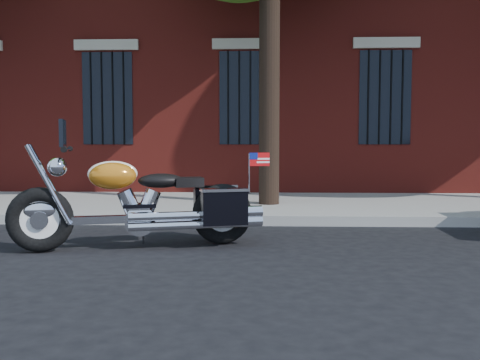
{
  "coord_description": "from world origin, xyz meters",
  "views": [
    {
      "loc": [
        0.38,
        -6.57,
        1.24
      ],
      "look_at": [
        0.07,
        0.8,
        0.72
      ],
      "focal_mm": 40.0,
      "sensor_mm": 36.0,
      "label": 1
    }
  ],
  "objects": [
    {
      "name": "ground",
      "position": [
        0.0,
        0.0,
        0.0
      ],
      "size": [
        120.0,
        120.0,
        0.0
      ],
      "primitive_type": "plane",
      "color": "black",
      "rests_on": "ground"
    },
    {
      "name": "curb",
      "position": [
        0.0,
        1.38,
        0.07
      ],
      "size": [
        40.0,
        0.16,
        0.15
      ],
      "primitive_type": "cube",
      "color": "gray",
      "rests_on": "ground"
    },
    {
      "name": "sidewalk",
      "position": [
        0.0,
        3.26,
        0.07
      ],
      "size": [
        40.0,
        3.6,
        0.15
      ],
      "primitive_type": "cube",
      "color": "gray",
      "rests_on": "ground"
    },
    {
      "name": "motorcycle",
      "position": [
        -0.96,
        -0.4,
        0.5
      ],
      "size": [
        2.95,
        1.33,
        1.49
      ],
      "rotation": [
        0.0,
        0.0,
        0.28
      ],
      "color": "black",
      "rests_on": "ground"
    }
  ]
}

